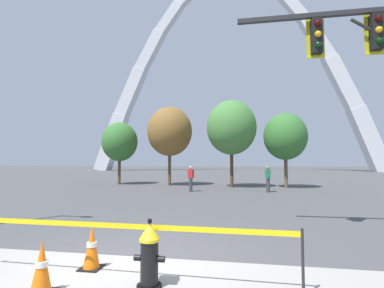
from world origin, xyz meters
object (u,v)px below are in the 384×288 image
at_px(traffic_cone_mid_sidewalk, 92,248).
at_px(monument_arch, 230,78).
at_px(pedestrian_standing_center, 191,178).
at_px(traffic_cone_by_hydrant, 42,268).
at_px(fire_hydrant, 150,255).
at_px(pedestrian_walking_left, 268,179).

relative_size(traffic_cone_mid_sidewalk, monument_arch, 0.01).
xyz_separation_m(monument_arch, pedestrian_standing_center, (-1.08, -40.33, -18.34)).
xyz_separation_m(traffic_cone_mid_sidewalk, monument_arch, (0.56, 53.04, 18.80)).
distance_m(traffic_cone_by_hydrant, traffic_cone_mid_sidewalk, 1.00).
distance_m(fire_hydrant, traffic_cone_by_hydrant, 1.49).
xyz_separation_m(traffic_cone_by_hydrant, pedestrian_standing_center, (-0.32, 13.69, 0.46)).
relative_size(fire_hydrant, traffic_cone_mid_sidewalk, 1.36).
xyz_separation_m(fire_hydrant, pedestrian_standing_center, (-1.74, 13.24, 0.35)).
bearing_deg(pedestrian_standing_center, monument_arch, 88.46).
bearing_deg(traffic_cone_by_hydrant, pedestrian_standing_center, 91.34).
distance_m(traffic_cone_mid_sidewalk, pedestrian_standing_center, 12.73).
bearing_deg(traffic_cone_mid_sidewalk, fire_hydrant, -23.56).
xyz_separation_m(monument_arch, pedestrian_walking_left, (3.60, -39.95, -18.34)).
height_order(traffic_cone_by_hydrant, monument_arch, monument_arch).
height_order(traffic_cone_by_hydrant, pedestrian_standing_center, pedestrian_standing_center).
xyz_separation_m(fire_hydrant, pedestrian_walking_left, (2.94, 13.62, 0.35)).
distance_m(pedestrian_walking_left, pedestrian_standing_center, 4.70).
bearing_deg(fire_hydrant, pedestrian_standing_center, 97.47).
xyz_separation_m(traffic_cone_mid_sidewalk, pedestrian_standing_center, (-0.52, 12.71, 0.46)).
distance_m(traffic_cone_by_hydrant, monument_arch, 57.20).
bearing_deg(pedestrian_walking_left, pedestrian_standing_center, -175.35).
height_order(traffic_cone_mid_sidewalk, pedestrian_walking_left, pedestrian_walking_left).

